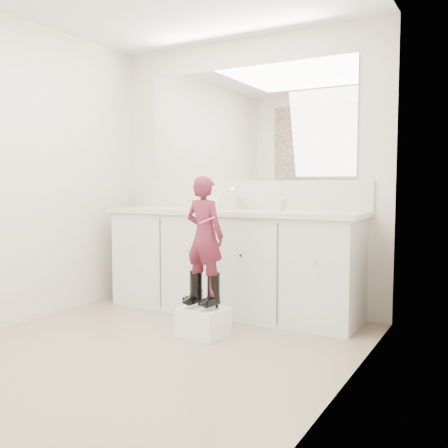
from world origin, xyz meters
The scene contains 16 objects.
floor centered at (0.00, 0.00, 0.00)m, with size 3.00×3.00×0.00m, color #91795E.
wall_back centered at (0.00, 1.50, 1.20)m, with size 2.60×2.60×0.00m, color beige.
wall_left centered at (-1.30, 0.00, 1.20)m, with size 3.00×3.00×0.00m, color beige.
wall_right centered at (1.30, 0.00, 1.20)m, with size 3.00×3.00×0.00m, color beige.
vanity_cabinet centered at (0.00, 1.23, 0.42)m, with size 2.20×0.55×0.85m, color silver.
countertop centered at (0.00, 1.21, 0.87)m, with size 2.28×0.58×0.04m, color beige.
backsplash centered at (0.00, 1.49, 1.02)m, with size 2.28×0.03×0.25m, color beige.
mirror centered at (0.00, 1.49, 1.64)m, with size 2.00×0.02×1.00m, color white.
faucet centered at (0.00, 1.38, 0.94)m, with size 0.08×0.08×0.10m, color silver.
cup centered at (0.43, 1.27, 0.94)m, with size 0.11×0.11×0.10m, color beige.
soap_bottle centered at (-0.17, 1.24, 0.98)m, with size 0.08×0.08×0.17m, color white.
step_stool centered at (0.15, 0.53, 0.10)m, with size 0.32×0.27×0.21m, color white.
boot_left centered at (0.07, 0.55, 0.34)m, with size 0.10×0.18×0.27m, color black, non-canonical shape.
boot_right centered at (0.22, 0.55, 0.34)m, with size 0.10×0.18×0.27m, color black, non-canonical shape.
toddler centered at (0.15, 0.55, 0.74)m, with size 0.31×0.21×0.86m, color #982E4D.
toothbrush centered at (0.22, 0.47, 0.86)m, with size 0.01×0.01×0.14m, color pink.
Camera 1 is at (2.03, -2.53, 1.10)m, focal length 40.00 mm.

